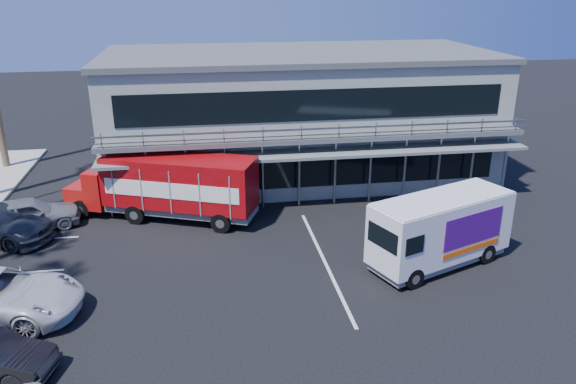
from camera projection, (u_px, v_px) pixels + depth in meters
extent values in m
plane|color=black|center=(290.00, 303.00, 20.68)|extent=(120.00, 120.00, 0.00)
cube|color=#969B8E|center=(298.00, 116.00, 33.72)|extent=(22.00, 10.00, 7.00)
cube|color=#515454|center=(299.00, 54.00, 32.43)|extent=(22.40, 10.40, 0.30)
cube|color=#515454|center=(318.00, 139.00, 28.52)|extent=(22.00, 1.20, 0.25)
cube|color=gray|center=(320.00, 132.00, 27.84)|extent=(22.00, 0.08, 0.90)
cube|color=slate|center=(319.00, 153.00, 28.49)|extent=(22.00, 1.80, 0.15)
cube|color=black|center=(315.00, 172.00, 29.77)|extent=(20.00, 0.06, 1.60)
cube|color=black|center=(316.00, 105.00, 28.49)|extent=(20.00, 0.06, 1.60)
cube|color=#AE110E|center=(86.00, 193.00, 28.71)|extent=(1.97, 2.40, 1.10)
cube|color=#AE110E|center=(103.00, 186.00, 28.32)|extent=(1.72, 2.47, 1.93)
cube|color=black|center=(102.00, 175.00, 28.12)|extent=(0.78, 1.82, 0.64)
cube|color=maroon|center=(180.00, 181.00, 27.21)|extent=(7.66, 4.91, 2.39)
cube|color=slate|center=(182.00, 208.00, 27.71)|extent=(7.53, 4.60, 0.28)
cube|color=white|center=(170.00, 191.00, 26.19)|extent=(6.26, 2.60, 0.78)
cube|color=white|center=(189.00, 175.00, 28.29)|extent=(6.26, 2.60, 0.78)
cylinder|color=black|center=(81.00, 209.00, 27.89)|extent=(0.99, 0.62, 0.95)
cylinder|color=black|center=(103.00, 195.00, 29.73)|extent=(0.99, 0.62, 0.95)
cylinder|color=black|center=(135.00, 215.00, 27.27)|extent=(0.99, 0.62, 0.95)
cylinder|color=black|center=(154.00, 200.00, 29.10)|extent=(0.99, 0.62, 0.95)
cylinder|color=black|center=(221.00, 223.00, 26.33)|extent=(0.99, 0.62, 0.95)
cylinder|color=black|center=(234.00, 207.00, 28.17)|extent=(0.99, 0.62, 0.95)
cube|color=silver|center=(441.00, 227.00, 22.90)|extent=(6.51, 4.23, 2.47)
cube|color=slate|center=(438.00, 257.00, 23.38)|extent=(6.20, 3.95, 0.31)
cube|color=black|center=(383.00, 238.00, 21.34)|extent=(0.69, 1.63, 0.84)
cube|color=silver|center=(444.00, 198.00, 22.45)|extent=(6.38, 4.15, 0.07)
cube|color=#4A0C74|center=(474.00, 229.00, 22.31)|extent=(2.96, 1.19, 1.32)
cube|color=#4A0C74|center=(435.00, 211.00, 24.03)|extent=(2.96, 1.19, 1.32)
cube|color=#F2590C|center=(471.00, 249.00, 22.62)|extent=(2.95, 1.19, 0.22)
cylinder|color=black|center=(414.00, 278.00, 21.55)|extent=(0.89, 0.57, 0.85)
cylinder|color=black|center=(382.00, 259.00, 23.05)|extent=(0.89, 0.57, 0.85)
cylinder|color=black|center=(486.00, 254.00, 23.49)|extent=(0.89, 0.57, 0.85)
cylinder|color=black|center=(453.00, 237.00, 24.99)|extent=(0.89, 0.57, 0.85)
imported|color=gray|center=(28.00, 214.00, 26.49)|extent=(5.01, 3.13, 1.59)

